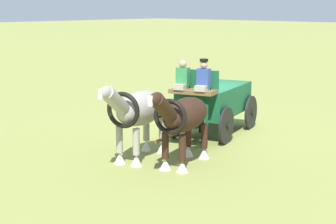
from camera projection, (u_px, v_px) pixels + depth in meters
The scene contains 4 objects.
ground_plane at pixel (214, 133), 18.09m from camera, with size 220.00×220.00×0.00m, color olive.
show_wagon at pixel (212, 101), 17.71m from camera, with size 5.81×2.72×2.57m.
draft_horse_near at pixel (183, 117), 14.20m from camera, with size 2.97×1.41×2.13m.
draft_horse_off at pixel (139, 111), 14.76m from camera, with size 3.07×1.49×2.20m.
Camera 1 is at (13.83, 11.04, 4.09)m, focal length 59.67 mm.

